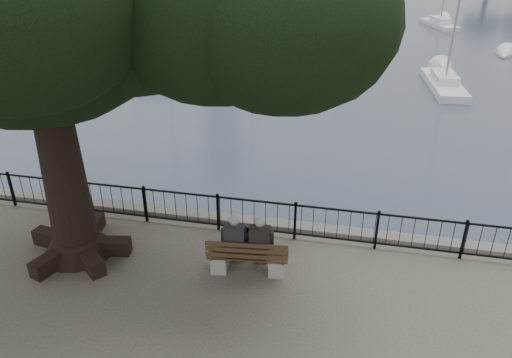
# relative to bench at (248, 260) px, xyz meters

# --- Properties ---
(harbor) EXTENTS (260.00, 260.00, 1.20)m
(harbor) POSITION_rel_bench_xyz_m (-0.14, 2.08, -0.84)
(harbor) COLOR #5C5B58
(harbor) RESTS_ON ground
(railing) EXTENTS (22.06, 0.06, 1.00)m
(railing) POSITION_rel_bench_xyz_m (-0.14, 1.58, 0.22)
(railing) COLOR black
(railing) RESTS_ON ground
(bench) EXTENTS (1.88, 0.74, 0.97)m
(bench) POSITION_rel_bench_xyz_m (0.00, 0.00, 0.00)
(bench) COLOR gray
(bench) RESTS_ON ground
(person_left) EXTENTS (0.47, 0.79, 1.53)m
(person_left) POSITION_rel_bench_xyz_m (-0.30, 0.07, 0.37)
(person_left) COLOR black
(person_left) RESTS_ON ground
(person_right) EXTENTS (0.47, 0.79, 1.53)m
(person_right) POSITION_rel_bench_xyz_m (0.26, 0.13, 0.37)
(person_right) COLOR black
(person_right) RESTS_ON ground
(sailboat_a) EXTENTS (1.75, 5.89, 10.18)m
(sailboat_a) POSITION_rel_bench_xyz_m (-8.66, 17.82, -1.04)
(sailboat_a) COLOR white
(sailboat_a) RESTS_ON ground
(sailboat_b) EXTENTS (2.37, 5.70, 11.43)m
(sailboat_b) POSITION_rel_bench_xyz_m (-3.91, 18.51, -1.01)
(sailboat_b) COLOR white
(sailboat_b) RESTS_ON ground
(sailboat_c) EXTENTS (2.07, 5.62, 10.53)m
(sailboat_c) POSITION_rel_bench_xyz_m (6.63, 19.20, -1.03)
(sailboat_c) COLOR white
(sailboat_c) RESTS_ON ground
(sailboat_e) EXTENTS (2.43, 5.60, 11.23)m
(sailboat_e) POSITION_rel_bench_xyz_m (-15.10, 26.24, -1.01)
(sailboat_e) COLOR white
(sailboat_e) RESTS_ON ground
(sailboat_f) EXTENTS (3.30, 5.94, 11.73)m
(sailboat_f) POSITION_rel_bench_xyz_m (0.65, 30.30, -1.00)
(sailboat_f) COLOR white
(sailboat_f) RESTS_ON ground
(sailboat_g) EXTENTS (3.00, 4.99, 9.61)m
(sailboat_g) POSITION_rel_bench_xyz_m (8.38, 37.62, -1.03)
(sailboat_g) COLOR white
(sailboat_g) RESTS_ON ground
(sailboat_h) EXTENTS (2.84, 5.81, 13.67)m
(sailboat_h) POSITION_rel_bench_xyz_m (-2.21, 42.63, -0.95)
(sailboat_h) COLOR white
(sailboat_h) RESTS_ON ground
(sailboat_i) EXTENTS (1.92, 5.14, 11.16)m
(sailboat_i) POSITION_rel_bench_xyz_m (-8.34, 39.66, -1.00)
(sailboat_i) COLOR white
(sailboat_i) RESTS_ON ground
(sailboat_j) EXTENTS (2.15, 5.12, 8.89)m
(sailboat_j) POSITION_rel_bench_xyz_m (-7.60, 25.90, -1.05)
(sailboat_j) COLOR white
(sailboat_j) RESTS_ON ground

